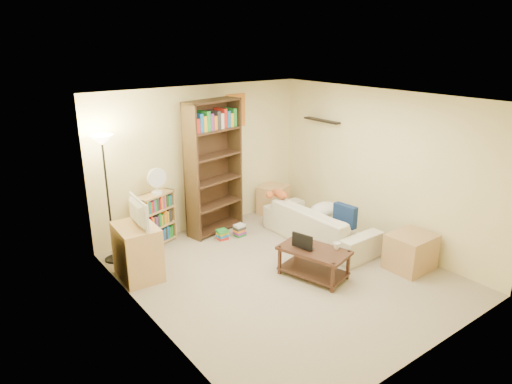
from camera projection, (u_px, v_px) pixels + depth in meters
room at (286, 165)px, 6.08m from camera, size 4.50×4.54×2.52m
sofa at (320, 224)px, 7.57m from camera, size 2.06×0.84×0.60m
navy_pillow at (345, 216)px, 7.21m from camera, size 0.16×0.40×0.35m
cream_blanket at (325, 210)px, 7.62m from camera, size 0.55×0.39×0.24m
tabby_cat at (278, 194)px, 7.89m from camera, size 0.47×0.17×0.16m
coffee_table at (314, 259)px, 6.43m from camera, size 0.79×1.08×0.43m
laptop at (307, 245)px, 6.47m from camera, size 0.35×0.26×0.03m
laptop_screen at (302, 241)px, 6.33m from camera, size 0.10×0.31×0.21m
mug at (337, 246)px, 6.37m from camera, size 0.12×0.12×0.09m
tv_remote at (299, 240)px, 6.65m from camera, size 0.14×0.17×0.02m
tv_stand at (138, 252)px, 6.40m from camera, size 0.57×0.76×0.78m
television at (134, 213)px, 6.21m from camera, size 0.69×0.18×0.39m
tall_bookshelf at (214, 164)px, 7.70m from camera, size 1.08×0.54×2.29m
short_bookshelf at (156, 219)px, 7.43m from camera, size 0.73×0.48×0.87m
desk_fan at (157, 180)px, 7.21m from camera, size 0.31×0.17×0.43m
floor_lamp at (104, 162)px, 6.51m from camera, size 0.33×0.33×1.95m
side_table at (273, 200)px, 8.78m from camera, size 0.64×0.64×0.56m
end_cabinet at (411, 252)px, 6.67m from camera, size 0.65×0.54×0.54m
book_stacks at (232, 232)px, 7.76m from camera, size 0.52×0.23×0.21m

